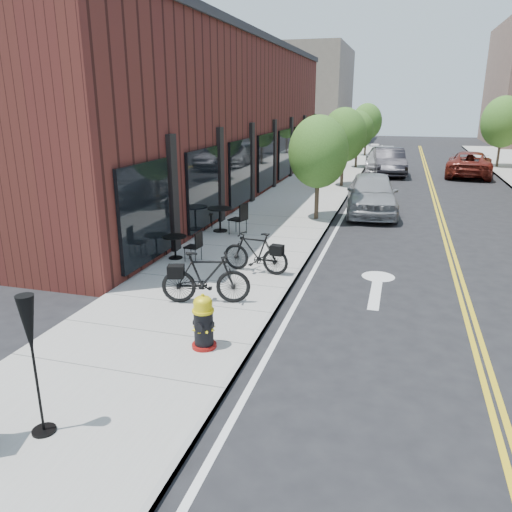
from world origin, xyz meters
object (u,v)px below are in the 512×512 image
(bistro_set_b, at_px, (175,244))
(parked_car_a, at_px, (372,194))
(bicycle_right, at_px, (206,278))
(patio_umbrella, at_px, (30,336))
(parked_car_far, at_px, (469,164))
(parked_car_b, at_px, (389,162))
(fire_hydrant, at_px, (203,322))
(bistro_set_c, at_px, (220,216))
(bicycle_left, at_px, (256,252))
(parked_car_c, at_px, (381,159))

(bistro_set_b, xyz_separation_m, parked_car_a, (4.89, 8.06, 0.28))
(parked_car_a, bearing_deg, bicycle_right, -109.89)
(patio_umbrella, height_order, parked_car_far, patio_umbrella)
(parked_car_b, bearing_deg, parked_car_far, 0.82)
(fire_hydrant, bearing_deg, bistro_set_c, 113.54)
(bicycle_left, height_order, patio_umbrella, patio_umbrella)
(bicycle_right, bearing_deg, parked_car_far, -34.19)
(bicycle_left, distance_m, parked_car_far, 22.21)
(patio_umbrella, height_order, parked_car_c, patio_umbrella)
(parked_car_a, height_order, parked_car_far, parked_car_a)
(parked_car_far, bearing_deg, bistro_set_c, 67.44)
(parked_car_a, bearing_deg, bistro_set_c, -139.74)
(parked_car_b, bearing_deg, bistro_set_c, -114.31)
(bistro_set_b, height_order, patio_umbrella, patio_umbrella)
(fire_hydrant, xyz_separation_m, parked_car_b, (2.43, 24.51, 0.21))
(patio_umbrella, bearing_deg, bistro_set_c, 97.53)
(parked_car_b, xyz_separation_m, parked_car_c, (-0.56, 2.18, -0.09))
(bistro_set_b, distance_m, bistro_set_c, 3.25)
(fire_hydrant, distance_m, bicycle_left, 4.25)
(parked_car_b, bearing_deg, bicycle_right, -105.29)
(bicycle_right, distance_m, patio_umbrella, 4.91)
(bistro_set_c, xyz_separation_m, parked_car_far, (9.74, 17.17, 0.11))
(fire_hydrant, relative_size, parked_car_b, 0.21)
(bicycle_left, xyz_separation_m, parked_car_b, (2.69, 20.27, 0.16))
(parked_car_far, bearing_deg, patio_umbrella, 80.51)
(parked_car_c, bearing_deg, bistro_set_b, -105.51)
(bicycle_left, distance_m, parked_car_c, 22.56)
(parked_car_b, bearing_deg, bistro_set_b, -112.09)
(bistro_set_b, bearing_deg, patio_umbrella, -71.28)
(bistro_set_b, relative_size, parked_car_c, 0.32)
(bistro_set_c, height_order, parked_car_c, parked_car_c)
(bistro_set_b, bearing_deg, parked_car_far, 71.00)
(bistro_set_c, relative_size, parked_car_b, 0.40)
(bicycle_right, xyz_separation_m, parked_car_c, (2.60, 24.74, 0.02))
(parked_car_a, distance_m, parked_car_c, 13.87)
(parked_car_far, bearing_deg, bicycle_left, 77.58)
(fire_hydrant, relative_size, bicycle_right, 0.53)
(bistro_set_c, distance_m, parked_car_far, 19.74)
(bicycle_right, height_order, parked_car_far, parked_car_far)
(bicycle_left, distance_m, bistro_set_b, 2.57)
(fire_hydrant, height_order, parked_car_far, parked_car_far)
(fire_hydrant, bearing_deg, parked_car_b, 89.84)
(patio_umbrella, distance_m, parked_car_b, 27.61)
(bicycle_right, xyz_separation_m, patio_umbrella, (-0.45, -4.82, 0.83))
(patio_umbrella, relative_size, parked_car_a, 0.41)
(patio_umbrella, bearing_deg, parked_car_c, 84.12)
(bicycle_right, relative_size, parked_car_c, 0.39)
(parked_car_far, bearing_deg, parked_car_c, -9.04)
(fire_hydrant, relative_size, bistro_set_c, 0.52)
(parked_car_a, relative_size, parked_car_far, 0.89)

